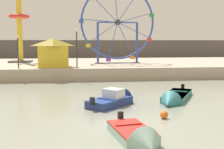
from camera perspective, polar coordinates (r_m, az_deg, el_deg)
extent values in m
plane|color=gray|center=(14.70, 1.55, -9.73)|extent=(240.00, 240.00, 0.00)
cube|color=tan|center=(39.93, -4.22, 1.45)|extent=(110.00, 19.42, 1.33)
cube|color=#564C47|center=(65.47, -5.50, 4.70)|extent=(140.00, 3.00, 4.40)
cube|color=navy|center=(18.80, -0.43, -5.38)|extent=(3.26, 3.27, 0.49)
cube|color=navy|center=(18.76, -0.43, -4.77)|extent=(3.25, 3.26, 0.08)
cone|color=navy|center=(20.38, 3.02, -4.47)|extent=(1.60, 1.60, 1.39)
cube|color=black|center=(17.46, -3.82, -5.12)|extent=(0.31, 0.31, 0.44)
cube|color=silver|center=(19.01, 0.30, -3.61)|extent=(1.50, 1.50, 0.58)
cube|color=navy|center=(18.44, -1.18, -4.74)|extent=(0.99, 0.99, 0.06)
cube|color=#93BCAD|center=(12.83, 3.77, -11.09)|extent=(1.82, 3.01, 0.45)
cube|color=#B2231E|center=(12.78, 3.78, -10.29)|extent=(1.84, 2.99, 0.08)
cone|color=#93BCAD|center=(11.26, 6.99, -13.65)|extent=(1.43, 0.98, 1.33)
cube|color=black|center=(14.12, 1.65, -8.03)|extent=(0.27, 0.23, 0.44)
cube|color=#B2231E|center=(13.08, 3.24, -9.58)|extent=(1.20, 0.34, 0.06)
cube|color=teal|center=(21.84, 12.49, -4.00)|extent=(3.51, 4.60, 0.40)
cube|color=#237566|center=(21.81, 12.50, -3.58)|extent=(3.50, 4.57, 0.08)
cone|color=teal|center=(19.11, 10.96, -5.45)|extent=(1.81, 1.76, 1.38)
cube|color=black|center=(24.07, 13.50, -2.32)|extent=(0.31, 0.29, 0.44)
cube|color=#237566|center=(22.35, 12.76, -3.17)|extent=(1.15, 0.76, 0.06)
torus|color=#334CA8|center=(37.78, 1.08, 10.03)|extent=(9.37, 0.24, 9.37)
cylinder|color=#38383D|center=(37.78, 1.08, 10.03)|extent=(0.70, 0.50, 0.70)
cylinder|color=#334CA8|center=(37.97, 0.78, 13.46)|extent=(0.49, 0.08, 4.55)
cylinder|color=#334CA8|center=(37.72, -1.40, 12.50)|extent=(3.29, 0.08, 3.28)
cylinder|color=#334CA8|center=(37.53, -2.41, 10.35)|extent=(4.55, 0.08, 0.47)
cube|color=#3356B7|center=(37.39, -5.94, 10.21)|extent=(0.56, 0.48, 0.44)
cylinder|color=#334CA8|center=(37.49, -1.77, 8.05)|extent=(3.78, 0.08, 2.69)
cube|color=yellow|center=(37.34, -4.63, 5.60)|extent=(0.56, 0.48, 0.44)
cylinder|color=#334CA8|center=(37.62, 0.19, 6.69)|extent=(1.25, 0.08, 4.43)
cube|color=purple|center=(37.62, -0.70, 2.90)|extent=(0.56, 0.48, 0.44)
cylinder|color=#334CA8|center=(37.86, 2.54, 6.89)|extent=(2.01, 0.08, 4.17)
cube|color=orange|center=(38.09, 3.96, 3.35)|extent=(0.56, 0.48, 0.44)
cylinder|color=#334CA8|center=(38.09, 4.19, 8.54)|extent=(4.17, 0.08, 1.99)
cube|color=red|center=(38.53, 7.22, 6.64)|extent=(0.56, 0.48, 0.44)
cylinder|color=#334CA8|center=(38.21, 4.41, 10.87)|extent=(4.43, 0.08, 1.27)
cube|color=#33934C|center=(38.74, 7.67, 11.24)|extent=(0.56, 0.48, 0.44)
cylinder|color=#334CA8|center=(38.16, 3.08, 12.81)|extent=(2.68, 0.08, 3.79)
cylinder|color=#334CA8|center=(37.42, -2.75, 6.11)|extent=(0.28, 0.28, 5.16)
cylinder|color=#334CA8|center=(38.16, 4.83, 6.10)|extent=(0.28, 0.28, 5.16)
cylinder|color=#334CA8|center=(37.78, 1.08, 10.03)|extent=(5.02, 0.18, 0.18)
cube|color=#4C4C51|center=(37.80, 1.07, 2.26)|extent=(5.82, 1.20, 0.08)
cylinder|color=gold|center=(41.34, -17.46, 9.66)|extent=(0.70, 0.70, 10.65)
torus|color=red|center=(41.40, -17.49, 10.67)|extent=(2.64, 2.64, 0.44)
cube|color=#4C4C51|center=(41.35, -17.22, 2.44)|extent=(2.80, 2.80, 0.24)
cube|color=yellow|center=(32.84, -11.30, 3.47)|extent=(3.36, 3.29, 2.31)
pyramid|color=olive|center=(32.80, -11.36, 6.14)|extent=(3.69, 3.62, 0.80)
cylinder|color=#2D2D33|center=(31.66, -17.68, 3.92)|extent=(0.12, 0.12, 3.12)
sphere|color=#F2EACC|center=(31.64, -17.78, 6.99)|extent=(0.32, 0.32, 0.32)
cylinder|color=#2D2D33|center=(30.72, -6.81, 4.73)|extent=(0.12, 0.12, 3.79)
sphere|color=#F2EACC|center=(30.73, -6.86, 8.52)|extent=(0.32, 0.32, 0.32)
sphere|color=orange|center=(16.05, 10.01, -7.63)|extent=(0.44, 0.44, 0.44)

